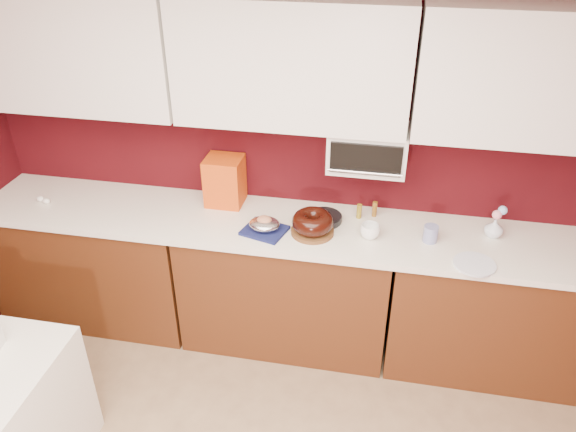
# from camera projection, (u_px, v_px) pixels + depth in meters

# --- Properties ---
(ceiling) EXTENTS (4.00, 4.50, 0.02)m
(ceiling) POSITION_uv_depth(u_px,v_px,m) (73.00, 27.00, 0.98)
(ceiling) COLOR white
(ceiling) RESTS_ON wall_back
(wall_back) EXTENTS (4.00, 0.02, 2.50)m
(wall_back) POSITION_uv_depth(u_px,v_px,m) (296.00, 151.00, 3.52)
(wall_back) COLOR #3B080C
(wall_back) RESTS_ON floor
(base_cabinet_left) EXTENTS (1.31, 0.58, 0.86)m
(base_cabinet_left) POSITION_uv_depth(u_px,v_px,m) (99.00, 262.00, 3.90)
(base_cabinet_left) COLOR #4E260F
(base_cabinet_left) RESTS_ON floor
(base_cabinet_center) EXTENTS (1.31, 0.58, 0.86)m
(base_cabinet_center) POSITION_uv_depth(u_px,v_px,m) (287.00, 285.00, 3.68)
(base_cabinet_center) COLOR #4E260F
(base_cabinet_center) RESTS_ON floor
(base_cabinet_right) EXTENTS (1.31, 0.58, 0.86)m
(base_cabinet_right) POSITION_uv_depth(u_px,v_px,m) (498.00, 310.00, 3.47)
(base_cabinet_right) COLOR #4E260F
(base_cabinet_right) RESTS_ON floor
(countertop) EXTENTS (4.00, 0.62, 0.04)m
(countertop) POSITION_uv_depth(u_px,v_px,m) (287.00, 227.00, 3.45)
(countertop) COLOR white
(countertop) RESTS_ON base_cabinet_center
(upper_cabinet_left) EXTENTS (1.31, 0.33, 0.70)m
(upper_cabinet_left) POSITION_uv_depth(u_px,v_px,m) (68.00, 51.00, 3.29)
(upper_cabinet_left) COLOR white
(upper_cabinet_left) RESTS_ON wall_back
(upper_cabinet_center) EXTENTS (1.31, 0.33, 0.70)m
(upper_cabinet_center) POSITION_uv_depth(u_px,v_px,m) (291.00, 63.00, 3.07)
(upper_cabinet_center) COLOR white
(upper_cabinet_center) RESTS_ON wall_back
(upper_cabinet_right) EXTENTS (1.31, 0.33, 0.70)m
(upper_cabinet_right) POSITION_uv_depth(u_px,v_px,m) (549.00, 77.00, 2.85)
(upper_cabinet_right) COLOR white
(upper_cabinet_right) RESTS_ON wall_back
(toaster_oven) EXTENTS (0.45, 0.30, 0.25)m
(toaster_oven) POSITION_uv_depth(u_px,v_px,m) (368.00, 148.00, 3.26)
(toaster_oven) COLOR white
(toaster_oven) RESTS_ON upper_cabinet_center
(toaster_oven_door) EXTENTS (0.40, 0.02, 0.18)m
(toaster_oven_door) POSITION_uv_depth(u_px,v_px,m) (366.00, 159.00, 3.13)
(toaster_oven_door) COLOR black
(toaster_oven_door) RESTS_ON toaster_oven
(toaster_oven_handle) EXTENTS (0.42, 0.02, 0.02)m
(toaster_oven_handle) POSITION_uv_depth(u_px,v_px,m) (365.00, 173.00, 3.15)
(toaster_oven_handle) COLOR silver
(toaster_oven_handle) RESTS_ON toaster_oven
(cake_base) EXTENTS (0.31, 0.31, 0.02)m
(cake_base) POSITION_uv_depth(u_px,v_px,m) (312.00, 231.00, 3.35)
(cake_base) COLOR brown
(cake_base) RESTS_ON countertop
(bundt_cake) EXTENTS (0.32, 0.32, 0.10)m
(bundt_cake) POSITION_uv_depth(u_px,v_px,m) (313.00, 222.00, 3.31)
(bundt_cake) COLOR black
(bundt_cake) RESTS_ON cake_base
(navy_towel) EXTENTS (0.29, 0.27, 0.02)m
(navy_towel) POSITION_uv_depth(u_px,v_px,m) (265.00, 230.00, 3.36)
(navy_towel) COLOR #13194A
(navy_towel) RESTS_ON countertop
(foil_ham_nest) EXTENTS (0.23, 0.21, 0.07)m
(foil_ham_nest) POSITION_uv_depth(u_px,v_px,m) (264.00, 224.00, 3.34)
(foil_ham_nest) COLOR silver
(foil_ham_nest) RESTS_ON navy_towel
(roasted_ham) EXTENTS (0.09, 0.08, 0.06)m
(roasted_ham) POSITION_uv_depth(u_px,v_px,m) (264.00, 220.00, 3.32)
(roasted_ham) COLOR tan
(roasted_ham) RESTS_ON foil_ham_nest
(pandoro_box) EXTENTS (0.23, 0.21, 0.32)m
(pandoro_box) POSITION_uv_depth(u_px,v_px,m) (225.00, 181.00, 3.59)
(pandoro_box) COLOR #B3240B
(pandoro_box) RESTS_ON countertop
(dark_pan) EXTENTS (0.25, 0.25, 0.04)m
(dark_pan) POSITION_uv_depth(u_px,v_px,m) (324.00, 218.00, 3.46)
(dark_pan) COLOR black
(dark_pan) RESTS_ON countertop
(coffee_mug) EXTENTS (0.12, 0.12, 0.11)m
(coffee_mug) POSITION_uv_depth(u_px,v_px,m) (370.00, 230.00, 3.28)
(coffee_mug) COLOR white
(coffee_mug) RESTS_ON countertop
(blue_jar) EXTENTS (0.09, 0.09, 0.10)m
(blue_jar) POSITION_uv_depth(u_px,v_px,m) (431.00, 234.00, 3.25)
(blue_jar) COLOR navy
(blue_jar) RESTS_ON countertop
(flower_vase) EXTENTS (0.11, 0.11, 0.13)m
(flower_vase) POSITION_uv_depth(u_px,v_px,m) (494.00, 227.00, 3.29)
(flower_vase) COLOR white
(flower_vase) RESTS_ON countertop
(flower_pink) EXTENTS (0.06, 0.06, 0.06)m
(flower_pink) POSITION_uv_depth(u_px,v_px,m) (497.00, 215.00, 3.25)
(flower_pink) COLOR pink
(flower_pink) RESTS_ON flower_vase
(flower_blue) EXTENTS (0.05, 0.05, 0.05)m
(flower_blue) POSITION_uv_depth(u_px,v_px,m) (503.00, 210.00, 3.25)
(flower_blue) COLOR #95C3EF
(flower_blue) RESTS_ON flower_vase
(china_plate) EXTENTS (0.24, 0.24, 0.01)m
(china_plate) POSITION_uv_depth(u_px,v_px,m) (475.00, 264.00, 3.07)
(china_plate) COLOR white
(china_plate) RESTS_ON countertop
(amber_bottle) EXTENTS (0.03, 0.03, 0.09)m
(amber_bottle) POSITION_uv_depth(u_px,v_px,m) (359.00, 211.00, 3.48)
(amber_bottle) COLOR olive
(amber_bottle) RESTS_ON countertop
(egg_left) EXTENTS (0.07, 0.06, 0.04)m
(egg_left) POSITION_uv_depth(u_px,v_px,m) (41.00, 199.00, 3.67)
(egg_left) COLOR silver
(egg_left) RESTS_ON countertop
(egg_right) EXTENTS (0.06, 0.05, 0.04)m
(egg_right) POSITION_uv_depth(u_px,v_px,m) (46.00, 201.00, 3.65)
(egg_right) COLOR white
(egg_right) RESTS_ON countertop
(amber_bottle_tall) EXTENTS (0.03, 0.03, 0.10)m
(amber_bottle_tall) POSITION_uv_depth(u_px,v_px,m) (375.00, 209.00, 3.50)
(amber_bottle_tall) COLOR brown
(amber_bottle_tall) RESTS_ON countertop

